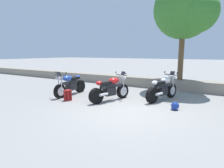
{
  "coord_description": "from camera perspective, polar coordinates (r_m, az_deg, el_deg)",
  "views": [
    {
      "loc": [
        2.78,
        -5.6,
        1.96
      ],
      "look_at": [
        -1.31,
        1.2,
        0.65
      ],
      "focal_mm": 29.91,
      "sensor_mm": 36.0,
      "label": 1
    }
  ],
  "objects": [
    {
      "name": "motorcycle_blue_near_left",
      "position": [
        8.98,
        -12.69,
        -0.31
      ],
      "size": [
        0.67,
        2.07,
        1.18
      ],
      "color": "black",
      "rests_on": "ground"
    },
    {
      "name": "motorcycle_red_centre",
      "position": [
        7.75,
        -0.41,
        -1.59
      ],
      "size": [
        0.91,
        2.01,
        1.18
      ],
      "color": "black",
      "rests_on": "ground"
    },
    {
      "name": "rider_backpack",
      "position": [
        8.04,
        -13.39,
        -3.22
      ],
      "size": [
        0.34,
        0.35,
        0.47
      ],
      "color": "#A31E1E",
      "rests_on": "ground"
    },
    {
      "name": "ground_plane",
      "position": [
        6.55,
        4.44,
        -8.07
      ],
      "size": [
        120.0,
        120.0,
        0.0
      ],
      "primitive_type": "plane",
      "color": "gray"
    },
    {
      "name": "motorcycle_white_far_right",
      "position": [
        8.14,
        15.28,
        -1.4
      ],
      "size": [
        0.89,
        2.02,
        1.18
      ],
      "color": "black",
      "rests_on": "ground"
    },
    {
      "name": "stone_wall",
      "position": [
        10.89,
        15.87,
        0.12
      ],
      "size": [
        36.0,
        0.8,
        0.55
      ],
      "primitive_type": "cube",
      "color": "gray",
      "rests_on": "ground"
    },
    {
      "name": "rider_helmet",
      "position": [
        6.93,
        18.7,
        -6.38
      ],
      "size": [
        0.28,
        0.28,
        0.28
      ],
      "color": "navy",
      "rests_on": "ground"
    },
    {
      "name": "leafy_tree_far_left",
      "position": [
        10.77,
        21.8,
        20.32
      ],
      "size": [
        3.21,
        3.06,
        5.18
      ],
      "color": "brown",
      "rests_on": "stone_wall"
    }
  ]
}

